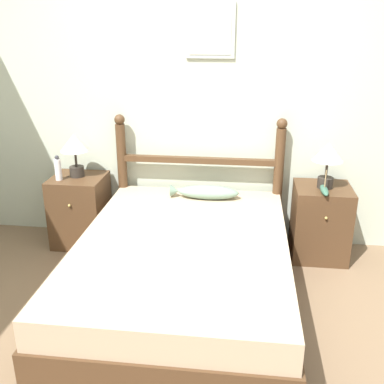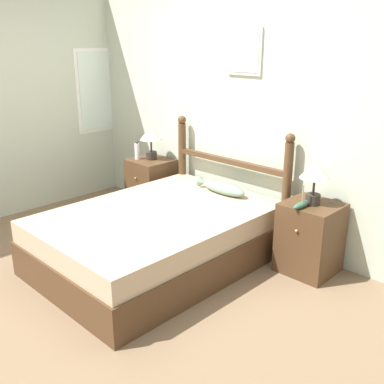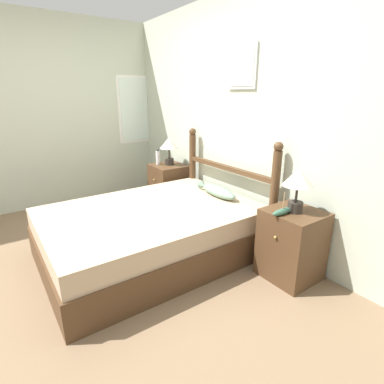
{
  "view_description": "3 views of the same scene",
  "coord_description": "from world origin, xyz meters",
  "px_view_note": "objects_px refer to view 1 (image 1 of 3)",
  "views": [
    {
      "loc": [
        0.39,
        -2.05,
        1.85
      ],
      "look_at": [
        0.01,
        0.98,
        0.71
      ],
      "focal_mm": 42.0,
      "sensor_mm": 36.0,
      "label": 1
    },
    {
      "loc": [
        2.75,
        -1.74,
        1.91
      ],
      "look_at": [
        0.08,
        0.98,
        0.61
      ],
      "focal_mm": 42.0,
      "sensor_mm": 36.0,
      "label": 2
    },
    {
      "loc": [
        2.42,
        -0.58,
        1.55
      ],
      "look_at": [
        0.04,
        1.09,
        0.59
      ],
      "focal_mm": 28.0,
      "sensor_mm": 36.0,
      "label": 3
    }
  ],
  "objects_px": {
    "nightstand_left": "(81,210)",
    "table_lamp_right": "(328,156)",
    "bottle": "(58,169)",
    "table_lamp_left": "(75,147)",
    "fish_pillow": "(206,192)",
    "model_boat": "(324,190)",
    "bed": "(183,271)",
    "nightstand_right": "(320,222)"
  },
  "relations": [
    {
      "from": "nightstand_left",
      "to": "table_lamp_right",
      "type": "distance_m",
      "value": 2.15
    },
    {
      "from": "nightstand_left",
      "to": "bottle",
      "type": "xyz_separation_m",
      "value": [
        -0.13,
        -0.09,
        0.41
      ]
    },
    {
      "from": "table_lamp_left",
      "to": "table_lamp_right",
      "type": "bearing_deg",
      "value": -0.98
    },
    {
      "from": "bottle",
      "to": "table_lamp_left",
      "type": "bearing_deg",
      "value": 43.07
    },
    {
      "from": "nightstand_left",
      "to": "bottle",
      "type": "height_order",
      "value": "bottle"
    },
    {
      "from": "bottle",
      "to": "fish_pillow",
      "type": "relative_size",
      "value": 0.38
    },
    {
      "from": "model_boat",
      "to": "fish_pillow",
      "type": "height_order",
      "value": "model_boat"
    },
    {
      "from": "model_boat",
      "to": "fish_pillow",
      "type": "bearing_deg",
      "value": 174.54
    },
    {
      "from": "bed",
      "to": "bottle",
      "type": "relative_size",
      "value": 9.42
    },
    {
      "from": "bed",
      "to": "table_lamp_left",
      "type": "xyz_separation_m",
      "value": [
        -1.04,
        0.84,
        0.64
      ]
    },
    {
      "from": "bottle",
      "to": "bed",
      "type": "bearing_deg",
      "value": -32.05
    },
    {
      "from": "bottle",
      "to": "model_boat",
      "type": "xyz_separation_m",
      "value": [
        2.17,
        -0.05,
        -0.07
      ]
    },
    {
      "from": "fish_pillow",
      "to": "nightstand_left",
      "type": "bearing_deg",
      "value": 177.45
    },
    {
      "from": "table_lamp_left",
      "to": "fish_pillow",
      "type": "relative_size",
      "value": 0.65
    },
    {
      "from": "nightstand_left",
      "to": "fish_pillow",
      "type": "height_order",
      "value": "nightstand_left"
    },
    {
      "from": "bed",
      "to": "fish_pillow",
      "type": "bearing_deg",
      "value": 83.93
    },
    {
      "from": "table_lamp_right",
      "to": "fish_pillow",
      "type": "relative_size",
      "value": 0.65
    },
    {
      "from": "table_lamp_right",
      "to": "model_boat",
      "type": "distance_m",
      "value": 0.27
    },
    {
      "from": "bottle",
      "to": "fish_pillow",
      "type": "distance_m",
      "value": 1.25
    },
    {
      "from": "nightstand_right",
      "to": "table_lamp_right",
      "type": "bearing_deg",
      "value": -80.79
    },
    {
      "from": "table_lamp_right",
      "to": "fish_pillow",
      "type": "bearing_deg",
      "value": -177.92
    },
    {
      "from": "bed",
      "to": "nightstand_left",
      "type": "relative_size",
      "value": 3.27
    },
    {
      "from": "nightstand_right",
      "to": "bed",
      "type": "bearing_deg",
      "value": -141.72
    },
    {
      "from": "nightstand_right",
      "to": "fish_pillow",
      "type": "height_order",
      "value": "nightstand_right"
    },
    {
      "from": "bottle",
      "to": "nightstand_right",
      "type": "bearing_deg",
      "value": 2.35
    },
    {
      "from": "bed",
      "to": "nightstand_right",
      "type": "bearing_deg",
      "value": 38.28
    },
    {
      "from": "table_lamp_right",
      "to": "nightstand_right",
      "type": "bearing_deg",
      "value": 99.21
    },
    {
      "from": "bed",
      "to": "bottle",
      "type": "xyz_separation_m",
      "value": [
        -1.16,
        0.73,
        0.47
      ]
    },
    {
      "from": "bed",
      "to": "table_lamp_left",
      "type": "height_order",
      "value": "table_lamp_left"
    },
    {
      "from": "nightstand_left",
      "to": "table_lamp_right",
      "type": "height_order",
      "value": "table_lamp_right"
    },
    {
      "from": "fish_pillow",
      "to": "table_lamp_right",
      "type": "bearing_deg",
      "value": 2.08
    },
    {
      "from": "fish_pillow",
      "to": "bottle",
      "type": "bearing_deg",
      "value": -178.14
    },
    {
      "from": "nightstand_right",
      "to": "bottle",
      "type": "bearing_deg",
      "value": -177.65
    },
    {
      "from": "nightstand_right",
      "to": "model_boat",
      "type": "bearing_deg",
      "value": -98.33
    },
    {
      "from": "table_lamp_left",
      "to": "model_boat",
      "type": "height_order",
      "value": "table_lamp_left"
    },
    {
      "from": "table_lamp_left",
      "to": "model_boat",
      "type": "relative_size",
      "value": 1.56
    },
    {
      "from": "bed",
      "to": "nightstand_left",
      "type": "xyz_separation_m",
      "value": [
        -1.03,
        0.82,
        0.07
      ]
    },
    {
      "from": "nightstand_left",
      "to": "fish_pillow",
      "type": "distance_m",
      "value": 1.14
    },
    {
      "from": "nightstand_left",
      "to": "bed",
      "type": "bearing_deg",
      "value": -38.28
    },
    {
      "from": "bottle",
      "to": "model_boat",
      "type": "height_order",
      "value": "bottle"
    },
    {
      "from": "nightstand_left",
      "to": "table_lamp_right",
      "type": "bearing_deg",
      "value": -0.42
    },
    {
      "from": "bed",
      "to": "fish_pillow",
      "type": "xyz_separation_m",
      "value": [
        0.08,
        0.77,
        0.3
      ]
    }
  ]
}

